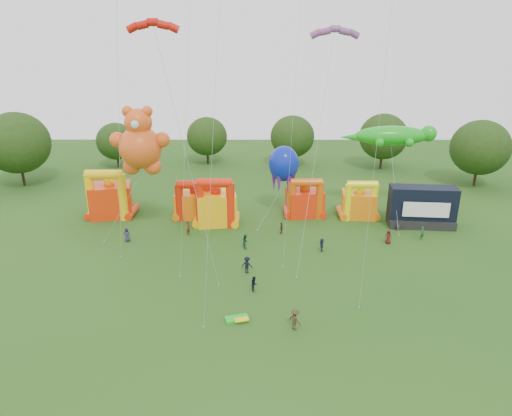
{
  "coord_description": "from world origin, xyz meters",
  "views": [
    {
      "loc": [
        1.38,
        -29.23,
        22.78
      ],
      "look_at": [
        1.26,
        18.0,
        5.28
      ],
      "focal_mm": 32.0,
      "sensor_mm": 36.0,
      "label": 1
    }
  ],
  "objects_px": {
    "bouncy_castle_0": "(110,198)",
    "stage_trailer": "(422,207)",
    "teddy_bear_kite": "(134,168)",
    "spectator_0": "(127,235)",
    "gecko_kite": "(393,154)",
    "octopus_kite": "(277,188)",
    "spectator_4": "(281,228)",
    "bouncy_castle_2": "(216,206)"
  },
  "relations": [
    {
      "from": "teddy_bear_kite",
      "to": "gecko_kite",
      "type": "distance_m",
      "value": 33.26
    },
    {
      "from": "bouncy_castle_2",
      "to": "teddy_bear_kite",
      "type": "distance_m",
      "value": 11.64
    },
    {
      "from": "stage_trailer",
      "to": "teddy_bear_kite",
      "type": "bearing_deg",
      "value": -174.94
    },
    {
      "from": "stage_trailer",
      "to": "spectator_0",
      "type": "bearing_deg",
      "value": -172.12
    },
    {
      "from": "gecko_kite",
      "to": "spectator_4",
      "type": "bearing_deg",
      "value": -155.75
    },
    {
      "from": "stage_trailer",
      "to": "teddy_bear_kite",
      "type": "relative_size",
      "value": 0.54
    },
    {
      "from": "bouncy_castle_0",
      "to": "octopus_kite",
      "type": "distance_m",
      "value": 22.63
    },
    {
      "from": "gecko_kite",
      "to": "spectator_0",
      "type": "bearing_deg",
      "value": -164.76
    },
    {
      "from": "gecko_kite",
      "to": "spectator_0",
      "type": "distance_m",
      "value": 35.55
    },
    {
      "from": "bouncy_castle_0",
      "to": "stage_trailer",
      "type": "distance_m",
      "value": 41.25
    },
    {
      "from": "bouncy_castle_0",
      "to": "spectator_0",
      "type": "bearing_deg",
      "value": -62.48
    },
    {
      "from": "bouncy_castle_0",
      "to": "bouncy_castle_2",
      "type": "height_order",
      "value": "bouncy_castle_0"
    },
    {
      "from": "bouncy_castle_2",
      "to": "spectator_0",
      "type": "xyz_separation_m",
      "value": [
        -10.22,
        -5.59,
        -1.62
      ]
    },
    {
      "from": "teddy_bear_kite",
      "to": "spectator_0",
      "type": "relative_size",
      "value": 9.01
    },
    {
      "from": "bouncy_castle_2",
      "to": "teddy_bear_kite",
      "type": "height_order",
      "value": "teddy_bear_kite"
    },
    {
      "from": "gecko_kite",
      "to": "spectator_0",
      "type": "xyz_separation_m",
      "value": [
        -33.5,
        -9.13,
        -7.64
      ]
    },
    {
      "from": "gecko_kite",
      "to": "octopus_kite",
      "type": "distance_m",
      "value": 15.93
    },
    {
      "from": "spectator_4",
      "to": "bouncy_castle_2",
      "type": "bearing_deg",
      "value": -88.69
    },
    {
      "from": "octopus_kite",
      "to": "spectator_0",
      "type": "xyz_separation_m",
      "value": [
        -18.2,
        -8.09,
        -3.34
      ]
    },
    {
      "from": "bouncy_castle_0",
      "to": "stage_trailer",
      "type": "xyz_separation_m",
      "value": [
        41.11,
        -3.3,
        -0.07
      ]
    },
    {
      "from": "stage_trailer",
      "to": "spectator_4",
      "type": "height_order",
      "value": "stage_trailer"
    },
    {
      "from": "gecko_kite",
      "to": "spectator_4",
      "type": "xyz_separation_m",
      "value": [
        -14.92,
        -6.72,
        -7.76
      ]
    },
    {
      "from": "teddy_bear_kite",
      "to": "spectator_4",
      "type": "height_order",
      "value": "teddy_bear_kite"
    },
    {
      "from": "spectator_4",
      "to": "stage_trailer",
      "type": "bearing_deg",
      "value": 120.6
    },
    {
      "from": "teddy_bear_kite",
      "to": "octopus_kite",
      "type": "relative_size",
      "value": 1.65
    },
    {
      "from": "spectator_0",
      "to": "gecko_kite",
      "type": "bearing_deg",
      "value": 12.51
    },
    {
      "from": "gecko_kite",
      "to": "spectator_4",
      "type": "height_order",
      "value": "gecko_kite"
    },
    {
      "from": "teddy_bear_kite",
      "to": "spectator_0",
      "type": "xyz_separation_m",
      "value": [
        -1.04,
        -1.93,
        -7.75
      ]
    },
    {
      "from": "octopus_kite",
      "to": "teddy_bear_kite",
      "type": "bearing_deg",
      "value": -160.25
    },
    {
      "from": "bouncy_castle_0",
      "to": "teddy_bear_kite",
      "type": "relative_size",
      "value": 0.44
    },
    {
      "from": "stage_trailer",
      "to": "spectator_0",
      "type": "distance_m",
      "value": 37.13
    },
    {
      "from": "gecko_kite",
      "to": "bouncy_castle_2",
      "type": "bearing_deg",
      "value": -171.37
    },
    {
      "from": "bouncy_castle_2",
      "to": "spectator_4",
      "type": "distance_m",
      "value": 9.11
    },
    {
      "from": "stage_trailer",
      "to": "spectator_4",
      "type": "relative_size",
      "value": 5.58
    },
    {
      "from": "bouncy_castle_2",
      "to": "spectator_0",
      "type": "bearing_deg",
      "value": -151.32
    },
    {
      "from": "bouncy_castle_0",
      "to": "gecko_kite",
      "type": "distance_m",
      "value": 38.34
    },
    {
      "from": "bouncy_castle_2",
      "to": "spectator_4",
      "type": "relative_size",
      "value": 4.3
    },
    {
      "from": "stage_trailer",
      "to": "gecko_kite",
      "type": "relative_size",
      "value": 0.65
    },
    {
      "from": "bouncy_castle_2",
      "to": "octopus_kite",
      "type": "distance_m",
      "value": 8.53
    },
    {
      "from": "gecko_kite",
      "to": "octopus_kite",
      "type": "bearing_deg",
      "value": -176.12
    },
    {
      "from": "spectator_0",
      "to": "spectator_4",
      "type": "relative_size",
      "value": 1.15
    },
    {
      "from": "teddy_bear_kite",
      "to": "gecko_kite",
      "type": "xyz_separation_m",
      "value": [
        32.47,
        7.2,
        -0.11
      ]
    }
  ]
}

